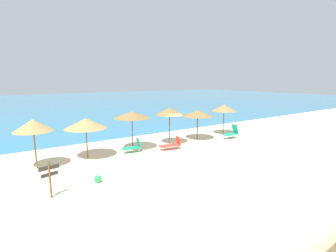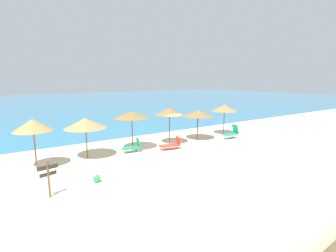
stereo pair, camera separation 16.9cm
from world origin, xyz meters
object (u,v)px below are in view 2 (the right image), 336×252
object	(u,v)px
beach_umbrella_4	(198,113)
lounge_chair_1	(172,144)
lounge_chair_2	(133,146)
wooden_signpost	(48,176)
beach_umbrella_2	(132,115)
beach_umbrella_5	(224,108)
beach_ball	(97,179)
lounge_chair_0	(232,133)
beach_umbrella_0	(33,125)
beach_umbrella_3	(169,111)
beach_umbrella_1	(85,123)

from	to	relation	value
beach_umbrella_4	lounge_chair_1	size ratio (longest dim) A/B	1.57
lounge_chair_2	wooden_signpost	size ratio (longest dim) A/B	0.81
beach_umbrella_2	wooden_signpost	bearing A→B (deg)	-142.67
lounge_chair_1	beach_umbrella_5	bearing A→B (deg)	-67.38
beach_umbrella_4	beach_ball	size ratio (longest dim) A/B	6.98
lounge_chair_0	wooden_signpost	size ratio (longest dim) A/B	0.89
beach_umbrella_0	beach_umbrella_2	world-z (taller)	beach_umbrella_0
beach_umbrella_3	lounge_chair_0	bearing A→B (deg)	-13.89
beach_umbrella_1	beach_umbrella_3	xyz separation A→B (m)	(6.43, -0.08, 0.32)
beach_umbrella_4	lounge_chair_2	world-z (taller)	beach_umbrella_4
beach_umbrella_3	lounge_chair_2	bearing A→B (deg)	-172.74
beach_umbrella_0	beach_ball	size ratio (longest dim) A/B	7.75
lounge_chair_1	lounge_chair_0	bearing A→B (deg)	-79.94
lounge_chair_1	beach_umbrella_4	bearing A→B (deg)	-59.40
beach_umbrella_5	wooden_signpost	xyz separation A→B (m)	(-15.65, -4.84, -1.47)
beach_ball	beach_umbrella_3	bearing A→B (deg)	30.13
beach_umbrella_2	wooden_signpost	size ratio (longest dim) A/B	1.70
beach_umbrella_2	lounge_chair_1	xyz separation A→B (m)	(2.41, -1.48, -2.18)
lounge_chair_2	wooden_signpost	xyz separation A→B (m)	(-6.10, -4.27, 0.58)
beach_umbrella_0	lounge_chair_0	distance (m)	15.20
lounge_chair_0	beach_umbrella_1	bearing A→B (deg)	86.00
beach_umbrella_0	wooden_signpost	world-z (taller)	beach_umbrella_0
lounge_chair_0	beach_ball	distance (m)	13.15
beach_ball	beach_umbrella_0	bearing A→B (deg)	118.87
beach_umbrella_1	beach_umbrella_2	world-z (taller)	beach_umbrella_2
beach_umbrella_1	lounge_chair_2	world-z (taller)	beach_umbrella_1
wooden_signpost	beach_ball	xyz separation A→B (m)	(2.23, 0.49, -0.81)
beach_umbrella_3	beach_umbrella_0	bearing A→B (deg)	-178.53
beach_umbrella_1	wooden_signpost	world-z (taller)	beach_umbrella_1
beach_umbrella_5	lounge_chair_2	xyz separation A→B (m)	(-9.55, -0.58, -2.05)
beach_umbrella_1	beach_umbrella_0	bearing A→B (deg)	-173.94
beach_umbrella_5	beach_ball	distance (m)	14.29
beach_umbrella_2	beach_umbrella_3	size ratio (longest dim) A/B	0.97
beach_umbrella_2	wooden_signpost	xyz separation A→B (m)	(-6.35, -4.84, -1.57)
beach_umbrella_0	lounge_chair_1	size ratio (longest dim) A/B	1.75
beach_umbrella_4	wooden_signpost	size ratio (longest dim) A/B	1.56
beach_ball	beach_umbrella_5	bearing A→B (deg)	17.98
beach_umbrella_1	beach_umbrella_4	world-z (taller)	beach_umbrella_1
beach_umbrella_1	lounge_chair_1	distance (m)	6.18
lounge_chair_1	lounge_chair_2	xyz separation A→B (m)	(-2.66, 0.90, 0.04)
beach_umbrella_4	beach_ball	xyz separation A→B (m)	(-10.10, -4.18, -2.05)
beach_umbrella_3	beach_umbrella_1	bearing A→B (deg)	179.32
beach_umbrella_1	beach_ball	xyz separation A→B (m)	(-0.82, -4.29, -2.10)
beach_umbrella_4	lounge_chair_1	bearing A→B (deg)	-159.89
beach_umbrella_4	lounge_chair_1	world-z (taller)	beach_umbrella_4
lounge_chair_1	beach_ball	bearing A→B (deg)	124.25
beach_umbrella_4	wooden_signpost	distance (m)	13.24
beach_umbrella_0	beach_umbrella_3	world-z (taller)	beach_umbrella_3
lounge_chair_0	beach_umbrella_3	bearing A→B (deg)	79.03
wooden_signpost	beach_ball	size ratio (longest dim) A/B	4.48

